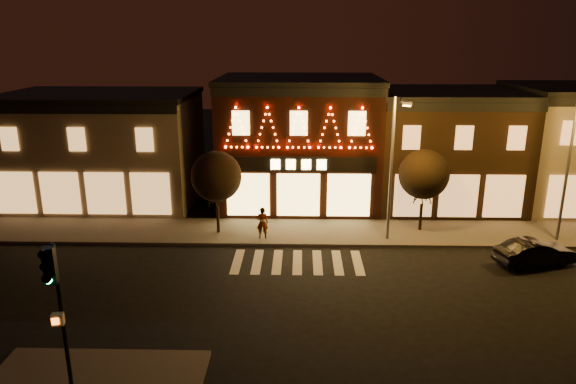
{
  "coord_description": "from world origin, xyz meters",
  "views": [
    {
      "loc": [
        0.13,
        -20.29,
        10.9
      ],
      "look_at": [
        -0.47,
        4.0,
        3.65
      ],
      "focal_mm": 33.05,
      "sensor_mm": 36.0,
      "label": 1
    }
  ],
  "objects_px": {
    "traffic_signal_near": "(55,291)",
    "streetlamp_mid": "(393,159)",
    "dark_sedan": "(534,253)",
    "pedestrian": "(262,223)"
  },
  "relations": [
    {
      "from": "dark_sedan",
      "to": "pedestrian",
      "type": "xyz_separation_m",
      "value": [
        -13.56,
        2.87,
        0.39
      ]
    },
    {
      "from": "dark_sedan",
      "to": "pedestrian",
      "type": "bearing_deg",
      "value": 62.96
    },
    {
      "from": "streetlamp_mid",
      "to": "pedestrian",
      "type": "xyz_separation_m",
      "value": [
        -6.89,
        0.14,
        -3.65
      ]
    },
    {
      "from": "streetlamp_mid",
      "to": "pedestrian",
      "type": "height_order",
      "value": "streetlamp_mid"
    },
    {
      "from": "streetlamp_mid",
      "to": "traffic_signal_near",
      "type": "bearing_deg",
      "value": -120.89
    },
    {
      "from": "traffic_signal_near",
      "to": "dark_sedan",
      "type": "xyz_separation_m",
      "value": [
        18.72,
        10.31,
        -2.98
      ]
    },
    {
      "from": "traffic_signal_near",
      "to": "streetlamp_mid",
      "type": "bearing_deg",
      "value": 37.92
    },
    {
      "from": "traffic_signal_near",
      "to": "streetlamp_mid",
      "type": "relative_size",
      "value": 0.64
    },
    {
      "from": "streetlamp_mid",
      "to": "dark_sedan",
      "type": "xyz_separation_m",
      "value": [
        6.66,
        -2.72,
        -4.04
      ]
    },
    {
      "from": "pedestrian",
      "to": "dark_sedan",
      "type": "bearing_deg",
      "value": 166.1
    }
  ]
}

